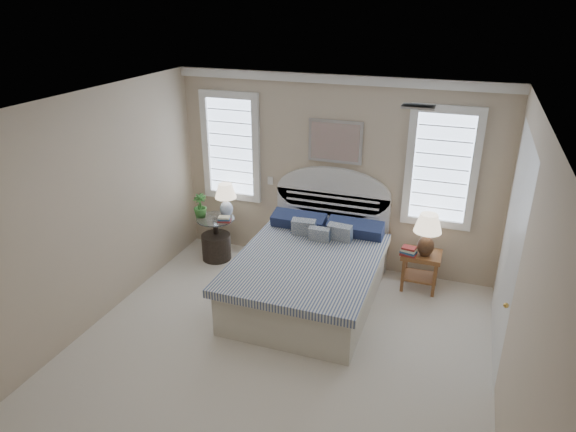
# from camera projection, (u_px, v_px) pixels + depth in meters

# --- Properties ---
(floor) EXTENTS (4.50, 5.00, 0.01)m
(floor) POSITION_uv_depth(u_px,v_px,m) (269.00, 366.00, 5.44)
(floor) COLOR beige
(floor) RESTS_ON ground
(ceiling) EXTENTS (4.50, 5.00, 0.01)m
(ceiling) POSITION_uv_depth(u_px,v_px,m) (264.00, 112.00, 4.37)
(ceiling) COLOR white
(ceiling) RESTS_ON wall_back
(wall_back) EXTENTS (4.50, 0.02, 2.70)m
(wall_back) POSITION_uv_depth(u_px,v_px,m) (335.00, 174.00, 7.06)
(wall_back) COLOR #C5AF93
(wall_back) RESTS_ON floor
(wall_left) EXTENTS (0.02, 5.00, 2.70)m
(wall_left) POSITION_uv_depth(u_px,v_px,m) (76.00, 221.00, 5.60)
(wall_left) COLOR #C5AF93
(wall_left) RESTS_ON floor
(wall_right) EXTENTS (0.02, 5.00, 2.70)m
(wall_right) POSITION_uv_depth(u_px,v_px,m) (521.00, 296.00, 4.20)
(wall_right) COLOR #C5AF93
(wall_right) RESTS_ON floor
(crown_molding) EXTENTS (4.50, 0.08, 0.12)m
(crown_molding) POSITION_uv_depth(u_px,v_px,m) (337.00, 79.00, 6.52)
(crown_molding) COLOR white
(crown_molding) RESTS_ON wall_back
(hvac_vent) EXTENTS (0.30, 0.20, 0.02)m
(hvac_vent) POSITION_uv_depth(u_px,v_px,m) (419.00, 107.00, 4.70)
(hvac_vent) COLOR #B2B2B2
(hvac_vent) RESTS_ON ceiling
(switch_plate) EXTENTS (0.08, 0.01, 0.12)m
(switch_plate) POSITION_uv_depth(u_px,v_px,m) (270.00, 181.00, 7.43)
(switch_plate) COLOR white
(switch_plate) RESTS_ON wall_back
(window_left) EXTENTS (0.90, 0.06, 1.60)m
(window_left) POSITION_uv_depth(u_px,v_px,m) (231.00, 147.00, 7.43)
(window_left) COLOR #C9DFFF
(window_left) RESTS_ON wall_back
(window_right) EXTENTS (0.90, 0.06, 1.60)m
(window_right) POSITION_uv_depth(u_px,v_px,m) (442.00, 168.00, 6.51)
(window_right) COLOR #C9DFFF
(window_right) RESTS_ON wall_back
(painting) EXTENTS (0.74, 0.04, 0.58)m
(painting) POSITION_uv_depth(u_px,v_px,m) (335.00, 142.00, 6.84)
(painting) COLOR silver
(painting) RESTS_ON wall_back
(closet_door) EXTENTS (0.02, 1.80, 2.40)m
(closet_door) POSITION_uv_depth(u_px,v_px,m) (510.00, 249.00, 5.31)
(closet_door) COLOR silver
(closet_door) RESTS_ON floor
(bed) EXTENTS (1.72, 2.28, 1.47)m
(bed) POSITION_uv_depth(u_px,v_px,m) (311.00, 271.00, 6.54)
(bed) COLOR beige
(bed) RESTS_ON floor
(side_table_left) EXTENTS (0.56, 0.56, 0.63)m
(side_table_left) POSITION_uv_depth(u_px,v_px,m) (216.00, 233.00, 7.57)
(side_table_left) COLOR black
(side_table_left) RESTS_ON floor
(nightstand_right) EXTENTS (0.50, 0.40, 0.53)m
(nightstand_right) POSITION_uv_depth(u_px,v_px,m) (421.00, 263.00, 6.74)
(nightstand_right) COLOR brown
(nightstand_right) RESTS_ON floor
(floor_pot) EXTENTS (0.54, 0.54, 0.39)m
(floor_pot) POSITION_uv_depth(u_px,v_px,m) (216.00, 247.00, 7.60)
(floor_pot) COLOR black
(floor_pot) RESTS_ON floor
(lamp_left) EXTENTS (0.35, 0.35, 0.51)m
(lamp_left) POSITION_uv_depth(u_px,v_px,m) (226.00, 196.00, 7.42)
(lamp_left) COLOR white
(lamp_left) RESTS_ON side_table_left
(lamp_right) EXTENTS (0.46, 0.46, 0.58)m
(lamp_right) POSITION_uv_depth(u_px,v_px,m) (427.00, 230.00, 6.49)
(lamp_right) COLOR black
(lamp_right) RESTS_ON nightstand_right
(potted_plant) EXTENTS (0.24, 0.24, 0.35)m
(potted_plant) POSITION_uv_depth(u_px,v_px,m) (200.00, 206.00, 7.45)
(potted_plant) COLOR #3E742E
(potted_plant) RESTS_ON side_table_left
(books_left) EXTENTS (0.21, 0.17, 0.07)m
(books_left) POSITION_uv_depth(u_px,v_px,m) (224.00, 219.00, 7.35)
(books_left) COLOR maroon
(books_left) RESTS_ON side_table_left
(books_right) EXTENTS (0.23, 0.18, 0.11)m
(books_right) POSITION_uv_depth(u_px,v_px,m) (409.00, 251.00, 6.61)
(books_right) COLOR maroon
(books_right) RESTS_ON nightstand_right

